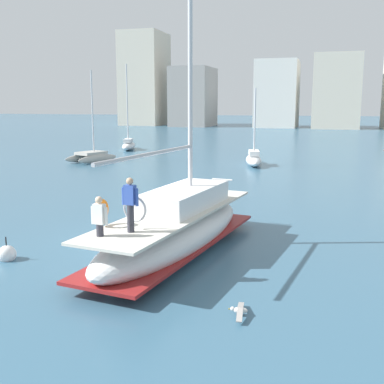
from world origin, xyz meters
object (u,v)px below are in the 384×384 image
object	(u,v)px
mooring_buoy	(7,254)
moored_sloop_near	(254,159)
moored_catamaran	(129,144)
main_sailboat	(177,227)
seagull	(240,310)
moored_cutter_left	(91,156)

from	to	relation	value
mooring_buoy	moored_sloop_near	bearing A→B (deg)	81.57
moored_sloop_near	moored_catamaran	world-z (taller)	moored_catamaran
main_sailboat	mooring_buoy	bearing A→B (deg)	-156.21
main_sailboat	mooring_buoy	world-z (taller)	main_sailboat
mooring_buoy	seagull	bearing A→B (deg)	-14.04
moored_cutter_left	mooring_buoy	bearing A→B (deg)	-67.92
moored_cutter_left	moored_catamaran	bearing A→B (deg)	97.29
moored_sloop_near	moored_cutter_left	world-z (taller)	moored_cutter_left
seagull	mooring_buoy	bearing A→B (deg)	165.96
moored_cutter_left	mooring_buoy	world-z (taller)	moored_cutter_left
main_sailboat	mooring_buoy	size ratio (longest dim) A/B	15.94
main_sailboat	moored_cutter_left	xyz separation A→B (m)	(-15.31, 22.73, -0.35)
moored_catamaran	mooring_buoy	world-z (taller)	moored_catamaran
seagull	moored_cutter_left	bearing A→B (deg)	124.10
main_sailboat	moored_cutter_left	world-z (taller)	main_sailboat
mooring_buoy	moored_cutter_left	bearing A→B (deg)	112.08
moored_catamaran	moored_cutter_left	world-z (taller)	moored_catamaran
moored_catamaran	mooring_buoy	bearing A→B (deg)	-72.37
moored_catamaran	seagull	size ratio (longest dim) A/B	8.32
main_sailboat	seagull	world-z (taller)	main_sailboat
main_sailboat	moored_sloop_near	bearing A→B (deg)	92.75
moored_sloop_near	seagull	bearing A→B (deg)	-81.76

